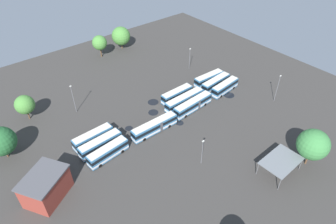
{
  "coord_description": "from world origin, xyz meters",
  "views": [
    {
      "loc": [
        43.7,
        54.07,
        55.84
      ],
      "look_at": [
        -0.03,
        0.91,
        1.57
      ],
      "focal_mm": 31.72,
      "sensor_mm": 36.0,
      "label": 1
    }
  ],
  "objects": [
    {
      "name": "bus_row3_slot2",
      "position": [
        22.21,
        4.23,
        1.89
      ],
      "size": [
        11.31,
        3.61,
        3.59
      ],
      "color": "teal",
      "rests_on": "ground_plane"
    },
    {
      "name": "tree_northwest",
      "position": [
        -13.87,
        -46.08,
        5.49
      ],
      "size": [
        7.47,
        7.47,
        9.23
      ],
      "color": "brown",
      "rests_on": "ground_plane"
    },
    {
      "name": "maintenance_shelter",
      "position": [
        -6.99,
        34.28,
        3.73
      ],
      "size": [
        9.87,
        6.79,
        3.92
      ],
      "color": "slate",
      "rests_on": "ground_plane"
    },
    {
      "name": "bus_row1_slot2",
      "position": [
        -7.91,
        3.33,
        1.9
      ],
      "size": [
        14.23,
        3.33,
        3.59
      ],
      "color": "teal",
      "rests_on": "ground_plane"
    },
    {
      "name": "lamp_post_mid_lot",
      "position": [
        5.45,
        20.57,
        4.26
      ],
      "size": [
        0.56,
        0.28,
        7.71
      ],
      "color": "slate",
      "rests_on": "ground_plane"
    },
    {
      "name": "bus_row1_slot1",
      "position": [
        -7.52,
        -0.1,
        1.9
      ],
      "size": [
        14.17,
        2.9,
        3.59
      ],
      "color": "teal",
      "rests_on": "ground_plane"
    },
    {
      "name": "ground_plane",
      "position": [
        0.0,
        0.0,
        0.0
      ],
      "size": [
        123.02,
        123.02,
        0.0
      ],
      "primitive_type": "plane",
      "color": "#383533"
    },
    {
      "name": "bus_row1_slot0",
      "position": [
        -7.63,
        -3.89,
        1.89
      ],
      "size": [
        11.14,
        2.73,
        3.59
      ],
      "color": "teal",
      "rests_on": "ground_plane"
    },
    {
      "name": "tree_north_edge",
      "position": [
        -3.5,
        -44.98,
        5.99
      ],
      "size": [
        5.69,
        5.69,
        8.85
      ],
      "color": "brown",
      "rests_on": "ground_plane"
    },
    {
      "name": "bus_row0_slot1",
      "position": [
        -22.18,
        -0.77,
        1.89
      ],
      "size": [
        12.02,
        3.45,
        3.59
      ],
      "color": "teal",
      "rests_on": "ground_plane"
    },
    {
      "name": "puddle_centre_drain",
      "position": [
        -0.64,
        5.5,
        0.0
      ],
      "size": [
        2.34,
        2.34,
        0.01
      ],
      "primitive_type": "cylinder",
      "color": "black",
      "rests_on": "ground_plane"
    },
    {
      "name": "tree_east_edge",
      "position": [
        -14.58,
        37.12,
        6.56
      ],
      "size": [
        7.55,
        7.55,
        10.34
      ],
      "color": "brown",
      "rests_on": "ground_plane"
    },
    {
      "name": "bus_row3_slot0",
      "position": [
        22.54,
        -2.92,
        1.89
      ],
      "size": [
        11.15,
        2.9,
        3.59
      ],
      "color": "teal",
      "rests_on": "ground_plane"
    },
    {
      "name": "bus_row0_slot0",
      "position": [
        -22.3,
        -4.14,
        1.89
      ],
      "size": [
        11.4,
        2.97,
        3.59
      ],
      "color": "teal",
      "rests_on": "ground_plane"
    },
    {
      "name": "tree_south_edge",
      "position": [
        32.29,
        -24.26,
        5.1
      ],
      "size": [
        5.58,
        5.58,
        7.89
      ],
      "color": "brown",
      "rests_on": "ground_plane"
    },
    {
      "name": "puddle_back_corner",
      "position": [
        -22.41,
        5.16,
        0.0
      ],
      "size": [
        3.58,
        3.58,
        0.01
      ],
      "primitive_type": "cylinder",
      "color": "black",
      "rests_on": "ground_plane"
    },
    {
      "name": "bus_row0_slot2",
      "position": [
        -22.66,
        2.9,
        1.89
      ],
      "size": [
        11.44,
        3.63,
        3.59
      ],
      "color": "teal",
      "rests_on": "ground_plane"
    },
    {
      "name": "puddle_between_rows",
      "position": [
        12.07,
        -1.89,
        0.0
      ],
      "size": [
        2.23,
        2.23,
        0.01
      ],
      "primitive_type": "cylinder",
      "color": "black",
      "rests_on": "ground_plane"
    },
    {
      "name": "bus_row3_slot1",
      "position": [
        22.28,
        0.53,
        1.89
      ],
      "size": [
        11.8,
        3.09,
        3.59
      ],
      "color": "teal",
      "rests_on": "ground_plane"
    },
    {
      "name": "lamp_post_near_entrance",
      "position": [
        20.14,
        -18.44,
        5.12
      ],
      "size": [
        0.56,
        0.28,
        9.39
      ],
      "color": "slate",
      "rests_on": "ground_plane"
    },
    {
      "name": "lamp_post_by_building",
      "position": [
        -31.03,
        16.45,
        5.14
      ],
      "size": [
        0.56,
        0.28,
        9.44
      ],
      "color": "slate",
      "rests_on": "ground_plane"
    },
    {
      "name": "depot_building",
      "position": [
        38.47,
        5.86,
        3.26
      ],
      "size": [
        12.19,
        11.33,
        6.48
      ],
      "color": "maroon",
      "rests_on": "ground_plane"
    },
    {
      "name": "puddle_front_lane",
      "position": [
        2.28,
        -3.29,
        0.0
      ],
      "size": [
        3.1,
        3.1,
        0.01
      ],
      "primitive_type": "cylinder",
      "color": "black",
      "rests_on": "ground_plane"
    },
    {
      "name": "bus_row2_slot2",
      "position": [
        7.24,
        3.92,
        1.9
      ],
      "size": [
        14.15,
        2.75,
        3.59
      ],
      "color": "teal",
      "rests_on": "ground_plane"
    },
    {
      "name": "tree_northeast",
      "position": [
        41.97,
        -12.39,
        5.37
      ],
      "size": [
        7.37,
        7.37,
        9.06
      ],
      "color": "brown",
      "rests_on": "ground_plane"
    },
    {
      "name": "puddle_near_shelter",
      "position": [
        -0.87,
        -7.54,
        0.0
      ],
      "size": [
        3.44,
        3.44,
        0.01
      ],
      "primitive_type": "cylinder",
      "color": "black",
      "rests_on": "ground_plane"
    },
    {
      "name": "lamp_post_far_corner",
      "position": [
        -24.1,
        -15.9,
        4.48
      ],
      "size": [
        0.56,
        0.28,
        8.12
      ],
      "color": "slate",
      "rests_on": "ground_plane"
    }
  ]
}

